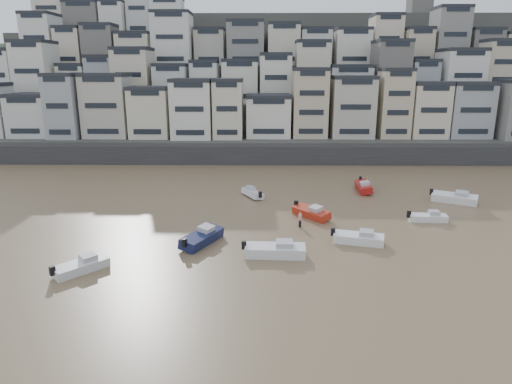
{
  "coord_description": "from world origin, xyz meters",
  "views": [
    {
      "loc": [
        10.05,
        -19.89,
        17.69
      ],
      "look_at": [
        9.44,
        30.0,
        4.0
      ],
      "focal_mm": 32.0,
      "sensor_mm": 36.0,
      "label": 1
    }
  ],
  "objects_px": {
    "boat_a": "(275,248)",
    "boat_d": "(428,216)",
    "boat_j": "(81,265)",
    "boat_i": "(364,186)",
    "boat_b": "(359,237)",
    "boat_e": "(311,211)",
    "boat_c": "(202,236)",
    "boat_g": "(455,197)",
    "boat_h": "(253,192)",
    "person_pink": "(300,220)"
  },
  "relations": [
    {
      "from": "boat_g",
      "to": "person_pink",
      "type": "height_order",
      "value": "person_pink"
    },
    {
      "from": "boat_j",
      "to": "boat_g",
      "type": "distance_m",
      "value": 47.55
    },
    {
      "from": "boat_a",
      "to": "boat_d",
      "type": "bearing_deg",
      "value": 32.53
    },
    {
      "from": "boat_a",
      "to": "boat_g",
      "type": "bearing_deg",
      "value": 39.1
    },
    {
      "from": "boat_j",
      "to": "boat_i",
      "type": "bearing_deg",
      "value": -4.57
    },
    {
      "from": "boat_c",
      "to": "boat_j",
      "type": "relative_size",
      "value": 1.19
    },
    {
      "from": "boat_i",
      "to": "boat_b",
      "type": "bearing_deg",
      "value": -11.22
    },
    {
      "from": "boat_a",
      "to": "person_pink",
      "type": "height_order",
      "value": "person_pink"
    },
    {
      "from": "boat_c",
      "to": "boat_h",
      "type": "xyz_separation_m",
      "value": [
        4.9,
        17.8,
        -0.19
      ]
    },
    {
      "from": "boat_g",
      "to": "boat_e",
      "type": "height_order",
      "value": "boat_g"
    },
    {
      "from": "boat_b",
      "to": "boat_i",
      "type": "xyz_separation_m",
      "value": [
        4.98,
        20.82,
        0.06
      ]
    },
    {
      "from": "boat_b",
      "to": "person_pink",
      "type": "bearing_deg",
      "value": 153.08
    },
    {
      "from": "boat_g",
      "to": "boat_a",
      "type": "xyz_separation_m",
      "value": [
        -24.69,
        -18.46,
        0.01
      ]
    },
    {
      "from": "boat_a",
      "to": "boat_i",
      "type": "bearing_deg",
      "value": 62.89
    },
    {
      "from": "person_pink",
      "to": "boat_c",
      "type": "bearing_deg",
      "value": -153.5
    },
    {
      "from": "boat_c",
      "to": "boat_h",
      "type": "height_order",
      "value": "boat_c"
    },
    {
      "from": "boat_a",
      "to": "boat_b",
      "type": "bearing_deg",
      "value": 24.15
    },
    {
      "from": "boat_i",
      "to": "boat_e",
      "type": "relative_size",
      "value": 1.06
    },
    {
      "from": "boat_a",
      "to": "boat_h",
      "type": "distance_m",
      "value": 21.22
    },
    {
      "from": "boat_j",
      "to": "boat_d",
      "type": "distance_m",
      "value": 38.64
    },
    {
      "from": "boat_d",
      "to": "boat_a",
      "type": "xyz_separation_m",
      "value": [
        -18.46,
        -10.75,
        0.22
      ]
    },
    {
      "from": "boat_d",
      "to": "boat_h",
      "type": "distance_m",
      "value": 23.43
    },
    {
      "from": "boat_i",
      "to": "person_pink",
      "type": "relative_size",
      "value": 3.46
    },
    {
      "from": "boat_g",
      "to": "boat_h",
      "type": "relative_size",
      "value": 1.27
    },
    {
      "from": "boat_b",
      "to": "boat_g",
      "type": "xyz_separation_m",
      "value": [
        15.95,
        14.96,
        0.09
      ]
    },
    {
      "from": "boat_d",
      "to": "boat_h",
      "type": "height_order",
      "value": "boat_h"
    },
    {
      "from": "boat_i",
      "to": "boat_c",
      "type": "height_order",
      "value": "boat_c"
    },
    {
      "from": "person_pink",
      "to": "boat_i",
      "type": "bearing_deg",
      "value": 56.06
    },
    {
      "from": "boat_d",
      "to": "boat_a",
      "type": "height_order",
      "value": "boat_a"
    },
    {
      "from": "boat_c",
      "to": "person_pink",
      "type": "distance_m",
      "value": 11.82
    },
    {
      "from": "boat_d",
      "to": "boat_g",
      "type": "bearing_deg",
      "value": 53.93
    },
    {
      "from": "boat_g",
      "to": "boat_d",
      "type": "bearing_deg",
      "value": -101.49
    },
    {
      "from": "boat_i",
      "to": "boat_d",
      "type": "height_order",
      "value": "boat_i"
    },
    {
      "from": "boat_i",
      "to": "boat_j",
      "type": "bearing_deg",
      "value": -45.81
    },
    {
      "from": "boat_d",
      "to": "boat_a",
      "type": "distance_m",
      "value": 21.36
    },
    {
      "from": "boat_h",
      "to": "boat_e",
      "type": "xyz_separation_m",
      "value": [
        7.31,
        -9.04,
        0.1
      ]
    },
    {
      "from": "boat_d",
      "to": "boat_e",
      "type": "bearing_deg",
      "value": 177.58
    },
    {
      "from": "boat_j",
      "to": "boat_e",
      "type": "relative_size",
      "value": 0.93
    },
    {
      "from": "boat_c",
      "to": "boat_d",
      "type": "xyz_separation_m",
      "value": [
        25.95,
        7.49,
        -0.21
      ]
    },
    {
      "from": "boat_a",
      "to": "boat_e",
      "type": "relative_size",
      "value": 1.12
    },
    {
      "from": "boat_b",
      "to": "boat_c",
      "type": "distance_m",
      "value": 16.24
    },
    {
      "from": "boat_h",
      "to": "boat_i",
      "type": "bearing_deg",
      "value": -106.21
    },
    {
      "from": "boat_a",
      "to": "boat_j",
      "type": "bearing_deg",
      "value": -165.8
    },
    {
      "from": "boat_i",
      "to": "boat_e",
      "type": "xyz_separation_m",
      "value": [
        -8.99,
        -12.31,
        -0.05
      ]
    },
    {
      "from": "boat_c",
      "to": "boat_j",
      "type": "distance_m",
      "value": 12.09
    },
    {
      "from": "boat_c",
      "to": "boat_g",
      "type": "xyz_separation_m",
      "value": [
        32.18,
        15.2,
        -0.01
      ]
    },
    {
      "from": "boat_j",
      "to": "boat_d",
      "type": "relative_size",
      "value": 1.11
    },
    {
      "from": "boat_b",
      "to": "boat_a",
      "type": "distance_m",
      "value": 9.42
    },
    {
      "from": "boat_d",
      "to": "person_pink",
      "type": "xyz_separation_m",
      "value": [
        -15.37,
        -2.22,
        0.22
      ]
    },
    {
      "from": "boat_d",
      "to": "person_pink",
      "type": "distance_m",
      "value": 15.53
    }
  ]
}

